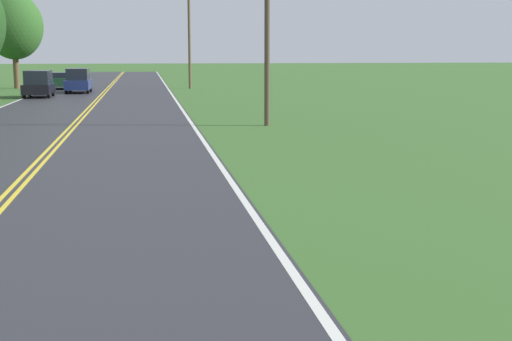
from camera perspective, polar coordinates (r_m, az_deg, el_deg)
The scene contains 6 objects.
utility_pole_midground at distance 31.95m, azimuth 0.90°, elevation 12.23°, with size 1.80×0.24×9.30m.
utility_pole_far at distance 64.32m, azimuth -5.36°, elevation 10.66°, with size 1.80×0.24×8.93m.
tree_right_cluster at distance 67.82m, azimuth -18.81°, elevation 10.86°, with size 5.09×5.09×8.42m.
car_black_van_approaching at distance 54.14m, azimuth -17.01°, elevation 6.65°, with size 1.91×3.93×1.93m.
car_dark_blue_van_mid_near at distance 59.15m, azimuth -14.02°, elevation 7.01°, with size 1.89×4.32×1.95m.
car_dark_green_sedan_mid_far at distance 65.56m, azimuth -15.30°, elevation 6.98°, with size 1.94×4.78×1.48m.
Camera 1 is at (3.13, 2.07, 3.30)m, focal length 50.00 mm.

